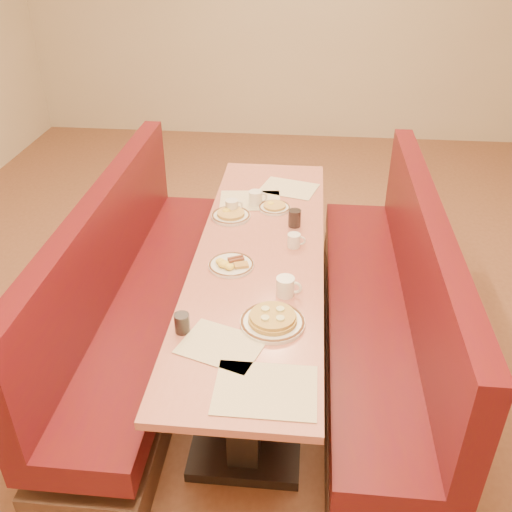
# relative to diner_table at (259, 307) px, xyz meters

# --- Properties ---
(ground) EXTENTS (8.00, 8.00, 0.00)m
(ground) POSITION_rel_diner_table_xyz_m (0.00, 0.00, -0.37)
(ground) COLOR #9E6647
(ground) RESTS_ON ground
(room_envelope) EXTENTS (6.04, 8.04, 2.82)m
(room_envelope) POSITION_rel_diner_table_xyz_m (0.00, 0.00, 1.56)
(room_envelope) COLOR beige
(room_envelope) RESTS_ON ground
(diner_table) EXTENTS (0.70, 2.50, 0.75)m
(diner_table) POSITION_rel_diner_table_xyz_m (0.00, 0.00, 0.00)
(diner_table) COLOR black
(diner_table) RESTS_ON ground
(booth_left) EXTENTS (0.55, 2.50, 1.05)m
(booth_left) POSITION_rel_diner_table_xyz_m (-0.73, 0.00, -0.01)
(booth_left) COLOR #4C3326
(booth_left) RESTS_ON ground
(booth_right) EXTENTS (0.55, 2.50, 1.05)m
(booth_right) POSITION_rel_diner_table_xyz_m (0.73, 0.00, -0.01)
(booth_right) COLOR #4C3326
(booth_right) RESTS_ON ground
(placemat_near_left) EXTENTS (0.41, 0.36, 0.00)m
(placemat_near_left) POSITION_rel_diner_table_xyz_m (-0.09, -0.79, 0.38)
(placemat_near_left) COLOR beige
(placemat_near_left) RESTS_ON diner_table
(placemat_near_right) EXTENTS (0.41, 0.30, 0.00)m
(placemat_near_right) POSITION_rel_diner_table_xyz_m (0.12, -1.04, 0.38)
(placemat_near_right) COLOR beige
(placemat_near_right) RESTS_ON diner_table
(placemat_far_left) EXTENTS (0.41, 0.33, 0.00)m
(placemat_far_left) POSITION_rel_diner_table_xyz_m (-0.12, 0.63, 0.38)
(placemat_far_left) COLOR beige
(placemat_far_left) RESTS_ON diner_table
(placemat_far_right) EXTENTS (0.42, 0.36, 0.00)m
(placemat_far_right) POSITION_rel_diner_table_xyz_m (0.12, 0.85, 0.38)
(placemat_far_right) COLOR beige
(placemat_far_right) RESTS_ON diner_table
(pancake_plate) EXTENTS (0.30, 0.30, 0.07)m
(pancake_plate) POSITION_rel_diner_table_xyz_m (0.12, -0.62, 0.40)
(pancake_plate) COLOR white
(pancake_plate) RESTS_ON diner_table
(eggs_plate) EXTENTS (0.24, 0.24, 0.05)m
(eggs_plate) POSITION_rel_diner_table_xyz_m (-0.14, -0.16, 0.39)
(eggs_plate) COLOR white
(eggs_plate) RESTS_ON diner_table
(extra_plate_mid) EXTENTS (0.20, 0.20, 0.04)m
(extra_plate_mid) POSITION_rel_diner_table_xyz_m (0.04, 0.53, 0.39)
(extra_plate_mid) COLOR white
(extra_plate_mid) RESTS_ON diner_table
(extra_plate_far) EXTENTS (0.24, 0.24, 0.05)m
(extra_plate_far) POSITION_rel_diner_table_xyz_m (-0.21, 0.40, 0.39)
(extra_plate_far) COLOR white
(extra_plate_far) RESTS_ON diner_table
(coffee_mug_a) EXTENTS (0.13, 0.09, 0.10)m
(coffee_mug_a) POSITION_rel_diner_table_xyz_m (0.17, -0.38, 0.43)
(coffee_mug_a) COLOR white
(coffee_mug_a) RESTS_ON diner_table
(coffee_mug_b) EXTENTS (0.11, 0.08, 0.08)m
(coffee_mug_b) POSITION_rel_diner_table_xyz_m (-0.21, 0.46, 0.42)
(coffee_mug_b) COLOR white
(coffee_mug_b) RESTS_ON diner_table
(coffee_mug_c) EXTENTS (0.10, 0.07, 0.08)m
(coffee_mug_c) POSITION_rel_diner_table_xyz_m (0.19, 0.08, 0.42)
(coffee_mug_c) COLOR white
(coffee_mug_c) RESTS_ON diner_table
(coffee_mug_d) EXTENTS (0.12, 0.09, 0.09)m
(coffee_mug_d) POSITION_rel_diner_table_xyz_m (-0.08, 0.59, 0.42)
(coffee_mug_d) COLOR white
(coffee_mug_d) RESTS_ON diner_table
(soda_tumbler_near) EXTENTS (0.07, 0.07, 0.09)m
(soda_tumbler_near) POSITION_rel_diner_table_xyz_m (-0.28, -0.71, 0.42)
(soda_tumbler_near) COLOR black
(soda_tumbler_near) RESTS_ON diner_table
(soda_tumbler_mid) EXTENTS (0.07, 0.07, 0.10)m
(soda_tumbler_mid) POSITION_rel_diner_table_xyz_m (0.18, 0.33, 0.43)
(soda_tumbler_mid) COLOR black
(soda_tumbler_mid) RESTS_ON diner_table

